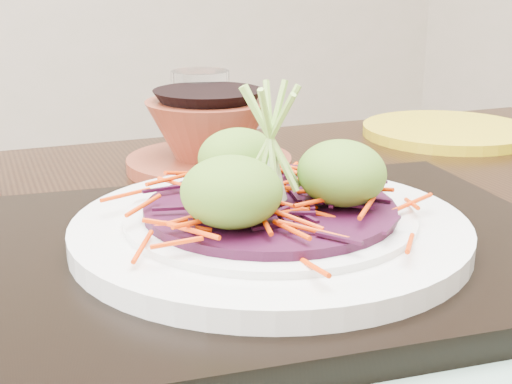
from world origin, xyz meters
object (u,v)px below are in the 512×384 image
dining_table (273,336)px  water_glass (201,112)px  terracotta_bowl_set (209,139)px  yellow_plate (447,131)px  white_plate (270,227)px  serving_tray (270,252)px

dining_table → water_glass: size_ratio=12.79×
terracotta_bowl_set → yellow_plate: size_ratio=1.10×
yellow_plate → water_glass: bearing=165.2°
dining_table → white_plate: (-0.04, -0.06, 0.13)m
terracotta_bowl_set → yellow_plate: (0.34, -0.01, -0.03)m
serving_tray → yellow_plate: (0.42, 0.26, -0.01)m
dining_table → yellow_plate: bearing=35.1°
yellow_plate → terracotta_bowl_set: bearing=177.9°
yellow_plate → dining_table: bearing=-153.2°
serving_tray → terracotta_bowl_set: 0.28m
white_plate → water_glass: bearing=72.0°
water_glass → white_plate: bearing=-108.0°
yellow_plate → white_plate: bearing=-149.0°
terracotta_bowl_set → serving_tray: bearing=-107.5°
white_plate → terracotta_bowl_set: terracotta_bowl_set is taller
dining_table → yellow_plate: (0.38, 0.19, 0.10)m
serving_tray → water_glass: bearing=85.5°
terracotta_bowl_set → white_plate: bearing=-107.5°
dining_table → yellow_plate: size_ratio=5.63×
serving_tray → yellow_plate: size_ratio=1.98×
dining_table → serving_tray: bearing=-115.7°
serving_tray → terracotta_bowl_set: (0.08, 0.27, 0.02)m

